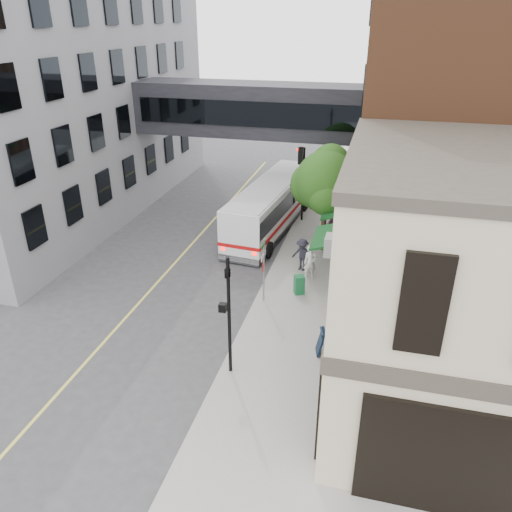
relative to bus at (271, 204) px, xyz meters
The scene contains 16 objects.
ground 15.58m from the bus, 85.60° to the right, with size 120.00×120.00×0.00m, color #38383A.
sidewalk_main 3.81m from the bus, 24.57° to the right, with size 4.00×60.00×0.15m, color gray.
brick_building 12.42m from the bus, ahead, with size 13.76×18.00×14.00m.
opposite_building 16.73m from the bus, behind, with size 14.00×24.00×14.00m, color slate.
skyway_bridge 5.84m from the bus, 125.46° to the left, with size 14.00×3.18×3.00m.
traffic_signal_near 13.62m from the bus, 83.40° to the right, with size 0.44×0.22×4.60m.
traffic_signal_far 2.76m from the bus, 46.76° to the left, with size 0.53×0.28×4.50m.
street_sign_pole 8.61m from the bus, 79.41° to the right, with size 0.08×0.75×3.00m.
street_tree 4.69m from the bus, 33.50° to the right, with size 3.80×3.20×5.60m.
lane_marking 6.84m from the bus, 124.92° to the right, with size 0.12×40.00×0.01m, color #D8CC4C.
bus is the anchor object (origin of this frame).
pedestrian_a 6.75m from the bus, 61.20° to the right, with size 0.62×0.41×1.69m, color silver.
pedestrian_b 4.25m from the bus, 24.94° to the right, with size 0.88×0.68×1.80m, color #C37E95.
pedestrian_c 5.82m from the bus, 62.00° to the right, with size 1.08×0.62×1.67m, color black.
newspaper_box 8.08m from the bus, 68.04° to the right, with size 0.44×0.39×0.89m, color #155E31.
sandwich_board 12.56m from the bus, 68.47° to the right, with size 0.37×0.58×1.03m, color black.
Camera 1 is at (4.82, -11.57, 11.62)m, focal length 35.00 mm.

